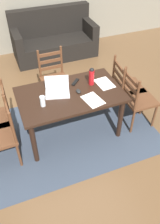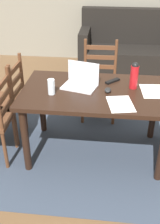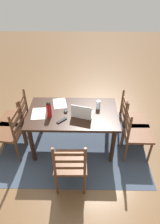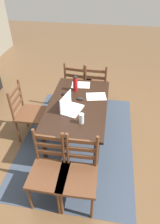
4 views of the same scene
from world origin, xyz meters
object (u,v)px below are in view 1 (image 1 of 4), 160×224
Objects in this scene: chair_right_far at (126,87)px; computer_mouse at (78,91)px; dining_table at (70,99)px; chair_left_near at (1,136)px; chair_far_head at (55,79)px; tv_remote at (75,82)px; couch at (54,40)px; drinking_glass at (43,101)px; chair_right_near at (137,99)px; laptop at (57,89)px; water_bottle at (92,76)px.

chair_right_far reaches higher than computer_mouse.
chair_left_near is (-1.00, -0.17, -0.17)m from dining_table.
tv_remote is at bearing -75.12° from chair_far_head.
couch is at bearing 83.99° from computer_mouse.
chair_far_head is at bearing 100.41° from computer_mouse.
drinking_glass reaches higher than dining_table.
chair_right_near is 2.70m from couch.
drinking_glass is 0.53m from computer_mouse.
tv_remote is (-0.85, 0.38, 0.28)m from chair_right_near.
laptop reaches higher than chair_right_near.
chair_right_far is 1.00× the size of chair_far_head.
chair_right_near is 0.95m from computer_mouse.
couch reaches higher than chair_right_far.
laptop is (-1.15, -0.09, 0.33)m from chair_right_far.
tv_remote is at bearing 18.24° from chair_left_near.
computer_mouse is 0.59× the size of tv_remote.
couch is 2.51m from laptop.
dining_table is at bearing 170.46° from chair_right_near.
chair_far_head is at bearing 65.96° from drinking_glass.
couch is at bearing 74.00° from chair_far_head.
computer_mouse is at bearing -82.00° from chair_far_head.
dining_table is at bearing 99.04° from tv_remote.
computer_mouse is at bearing 11.06° from drinking_glass.
chair_far_head is 1.75m from couch.
dining_table is 3.88× the size of laptop.
dining_table is 8.39× the size of tv_remote.
chair_left_near is at bearing 63.20° from tv_remote.
water_bottle is at bearing 157.76° from chair_right_near.
chair_right_far reaches higher than dining_table.
computer_mouse reaches higher than tv_remote.
chair_left_near is at bearing -170.30° from chair_right_far.
laptop is 0.29m from computer_mouse.
chair_far_head reaches higher than computer_mouse.
chair_far_head is (-1.00, 0.62, 0.00)m from chair_right_far.
dining_table is 1.50× the size of chair_right_far.
dining_table is at bearing -170.14° from chair_right_far.
couch is 12.48× the size of drinking_glass.
laptop is at bearing 167.43° from chair_right_near.
chair_right_far is (1.00, 0.17, -0.17)m from dining_table.
chair_left_near is 1.00× the size of chair_far_head.
tv_remote is (0.31, 0.12, -0.05)m from laptop.
chair_right_far is at bearing 89.96° from chair_right_near.
dining_table is 0.81m from chair_far_head.
water_bottle is 1.53× the size of tv_remote.
chair_right_near is (2.00, -0.00, 0.00)m from chair_left_near.
chair_right_near is 0.53× the size of couch.
computer_mouse is (-0.89, -0.19, 0.29)m from chair_right_far.
chair_right_far is 0.53× the size of couch.
couch reaches higher than tv_remote.
tv_remote is at bearing 155.80° from chair_right_near.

